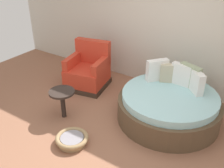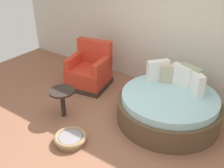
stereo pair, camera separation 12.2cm
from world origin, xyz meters
The scene contains 6 objects.
ground_plane centered at (0.00, 0.00, -0.01)m, with size 8.00×8.00×0.02m, color #936047.
back_wall centered at (0.00, 2.04, 1.50)m, with size 8.00×0.12×3.00m, color beige.
round_daybed centered at (0.53, 0.94, 0.27)m, with size 1.74×1.74×0.91m.
red_armchair centered at (-1.36, 1.12, 0.33)m, with size 0.94×0.94×0.94m.
pet_basket centered at (-0.44, -0.48, 0.07)m, with size 0.51×0.51×0.13m.
side_table centered at (-1.02, -0.03, 0.43)m, with size 0.44×0.44×0.52m.
Camera 1 is at (1.79, -2.73, 2.74)m, focal length 41.95 mm.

